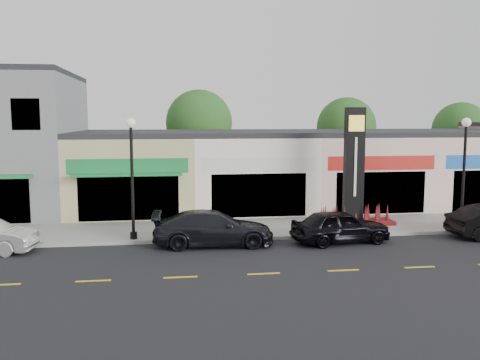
{
  "coord_description": "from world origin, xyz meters",
  "views": [
    {
      "loc": [
        -6.28,
        -20.55,
        5.61
      ],
      "look_at": [
        -2.9,
        4.0,
        2.58
      ],
      "focal_mm": 38.0,
      "sensor_mm": 36.0,
      "label": 1
    }
  ],
  "objects_px": {
    "lamp_west_near": "(132,166)",
    "pylon_sign": "(353,184)",
    "lamp_east_near": "(464,162)",
    "car_dark_sedan": "(213,228)",
    "car_black_sedan": "(340,226)"
  },
  "relations": [
    {
      "from": "lamp_west_near",
      "to": "pylon_sign",
      "type": "distance_m",
      "value": 11.19
    },
    {
      "from": "lamp_west_near",
      "to": "lamp_east_near",
      "type": "xyz_separation_m",
      "value": [
        16.0,
        0.0,
        0.0
      ]
    },
    {
      "from": "pylon_sign",
      "to": "car_dark_sedan",
      "type": "xyz_separation_m",
      "value": [
        -7.45,
        -2.78,
        -1.5
      ]
    },
    {
      "from": "pylon_sign",
      "to": "car_black_sedan",
      "type": "relative_size",
      "value": 1.35
    },
    {
      "from": "lamp_east_near",
      "to": "car_dark_sedan",
      "type": "relative_size",
      "value": 1.03
    },
    {
      "from": "car_dark_sedan",
      "to": "lamp_east_near",
      "type": "bearing_deg",
      "value": -83.06
    },
    {
      "from": "pylon_sign",
      "to": "lamp_west_near",
      "type": "bearing_deg",
      "value": -171.23
    },
    {
      "from": "pylon_sign",
      "to": "car_black_sedan",
      "type": "bearing_deg",
      "value": -119.05
    },
    {
      "from": "lamp_west_near",
      "to": "car_dark_sedan",
      "type": "height_order",
      "value": "lamp_west_near"
    },
    {
      "from": "car_black_sedan",
      "to": "pylon_sign",
      "type": "bearing_deg",
      "value": -36.75
    },
    {
      "from": "lamp_west_near",
      "to": "pylon_sign",
      "type": "relative_size",
      "value": 0.91
    },
    {
      "from": "lamp_west_near",
      "to": "lamp_east_near",
      "type": "distance_m",
      "value": 16.0
    },
    {
      "from": "pylon_sign",
      "to": "car_dark_sedan",
      "type": "distance_m",
      "value": 8.1
    },
    {
      "from": "car_black_sedan",
      "to": "lamp_west_near",
      "type": "bearing_deg",
      "value": 73.67
    },
    {
      "from": "pylon_sign",
      "to": "car_black_sedan",
      "type": "distance_m",
      "value": 3.86
    }
  ]
}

